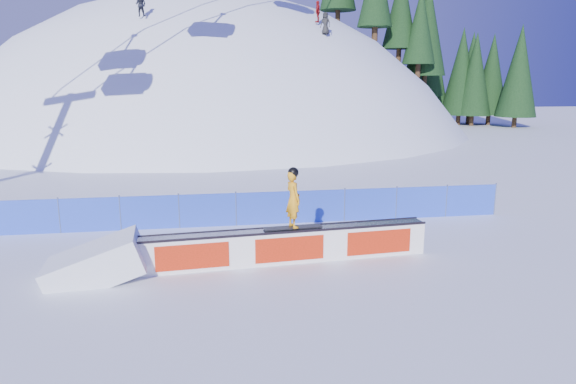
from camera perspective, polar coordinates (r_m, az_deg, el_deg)
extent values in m
plane|color=white|center=(14.31, -8.76, -8.80)|extent=(160.00, 160.00, 0.00)
sphere|color=white|center=(60.00, -8.42, -10.48)|extent=(64.00, 64.00, 64.00)
cylinder|color=#372516|center=(61.02, 4.67, 17.88)|extent=(0.50, 0.50, 1.40)
cylinder|color=#372516|center=(60.04, 6.82, 17.11)|extent=(0.50, 0.50, 1.40)
cylinder|color=#372516|center=(54.39, 9.59, 16.76)|extent=(0.50, 0.50, 1.40)
cylinder|color=#372516|center=(54.34, 11.23, 15.59)|extent=(0.50, 0.50, 1.40)
cone|color=black|center=(54.72, 11.41, 19.68)|extent=(2.92, 2.92, 6.63)
cylinder|color=#372516|center=(56.47, 13.74, 12.98)|extent=(0.50, 0.50, 1.40)
cone|color=black|center=(56.84, 14.04, 18.60)|extent=(4.38, 4.38, 9.95)
cylinder|color=#372516|center=(61.82, 12.39, 12.40)|extent=(0.50, 0.50, 1.40)
cone|color=black|center=(62.07, 12.63, 17.24)|extent=(4.09, 4.09, 9.30)
cylinder|color=#372516|center=(59.19, 14.65, 11.19)|extent=(0.50, 0.50, 1.40)
cone|color=black|center=(59.33, 14.91, 15.92)|extent=(3.79, 3.79, 8.60)
cylinder|color=#372516|center=(58.72, 18.74, 7.26)|extent=(0.50, 0.50, 1.40)
cone|color=black|center=(58.55, 19.11, 12.44)|extent=(4.14, 4.14, 9.42)
cylinder|color=#372516|center=(64.95, 15.75, 7.87)|extent=(0.50, 0.50, 1.40)
cone|color=black|center=(64.79, 16.03, 12.69)|extent=(4.28, 4.28, 9.73)
cylinder|color=#372516|center=(65.21, 17.42, 7.79)|extent=(0.50, 0.50, 1.40)
cone|color=black|center=(65.06, 17.64, 11.12)|extent=(2.81, 2.81, 6.40)
cylinder|color=#372516|center=(59.89, 22.90, 7.03)|extent=(0.50, 0.50, 1.40)
cone|color=black|center=(59.72, 23.32, 12.03)|extent=(4.08, 4.08, 9.26)
cylinder|color=#372516|center=(66.23, 20.12, 7.67)|extent=(0.50, 0.50, 1.40)
cone|color=black|center=(66.08, 20.44, 11.94)|extent=(3.83, 3.83, 8.70)
cylinder|color=#372516|center=(66.48, 22.27, 7.52)|extent=(0.50, 0.50, 1.40)
cone|color=black|center=(66.33, 22.67, 12.29)|extent=(4.36, 4.36, 9.90)
cube|color=blue|center=(18.43, -8.90, -2.03)|extent=(22.00, 0.03, 1.20)
cylinder|color=#3E4B70|center=(19.11, -24.08, -2.31)|extent=(0.05, 0.05, 1.30)
cylinder|color=#3E4B70|center=(18.67, -18.15, -2.16)|extent=(0.05, 0.05, 1.30)
cylinder|color=#3E4B70|center=(18.45, -12.01, -1.98)|extent=(0.05, 0.05, 1.30)
cylinder|color=#3E4B70|center=(18.44, -5.79, -1.78)|extent=(0.05, 0.05, 1.30)
cylinder|color=#3E4B70|center=(18.64, 0.36, -1.56)|extent=(0.05, 0.05, 1.30)
cylinder|color=#3E4B70|center=(19.06, 6.30, -1.32)|extent=(0.05, 0.05, 1.30)
cylinder|color=#3E4B70|center=(19.67, 11.94, -1.09)|extent=(0.05, 0.05, 1.30)
cylinder|color=#3E4B70|center=(20.46, 17.18, -0.86)|extent=(0.05, 0.05, 1.30)
cylinder|color=#3E4B70|center=(21.41, 22.01, -0.65)|extent=(0.05, 0.05, 1.30)
cube|color=white|center=(14.77, -0.05, -6.04)|extent=(8.34, 1.21, 0.94)
cube|color=#9598A3|center=(14.63, -0.05, -4.22)|extent=(8.26, 1.23, 0.04)
cube|color=black|center=(14.37, 0.21, -4.49)|extent=(8.30, 0.72, 0.06)
cube|color=black|center=(14.88, -0.30, -3.89)|extent=(8.30, 0.72, 0.06)
cube|color=red|center=(14.52, 0.20, -6.37)|extent=(7.88, 0.68, 0.70)
cube|color=red|center=(15.02, -0.29, -5.73)|extent=(7.88, 0.68, 0.70)
cube|color=black|center=(14.65, 0.57, -3.96)|extent=(1.70, 0.44, 0.03)
imported|color=orange|center=(14.44, 0.58, -0.79)|extent=(0.56, 0.69, 1.63)
sphere|color=black|center=(14.28, 0.58, 2.18)|extent=(0.30, 0.30, 0.30)
imported|color=black|center=(40.29, -16.05, 19.38)|extent=(0.97, 0.86, 1.65)
imported|color=maroon|center=(43.26, 3.32, 19.38)|extent=(0.74, 1.05, 1.65)
imported|color=black|center=(41.28, 4.18, 18.17)|extent=(0.96, 0.90, 1.65)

